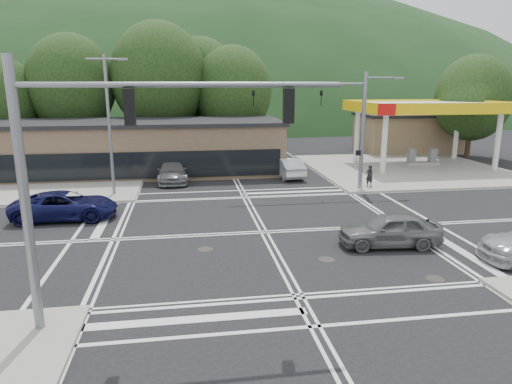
{
  "coord_description": "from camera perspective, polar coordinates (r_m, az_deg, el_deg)",
  "views": [
    {
      "loc": [
        -3.69,
        -21.37,
        7.24
      ],
      "look_at": [
        0.03,
        2.8,
        1.4
      ],
      "focal_mm": 32.0,
      "sensor_mm": 36.0,
      "label": 1
    }
  ],
  "objects": [
    {
      "name": "tree_n_b",
      "position": [
        45.43,
        -12.03,
        13.85
      ],
      "size": [
        9.0,
        9.0,
        12.98
      ],
      "color": "#382619",
      "rests_on": "ground"
    },
    {
      "name": "streetlight_nw",
      "position": [
        30.81,
        -17.82,
        8.72
      ],
      "size": [
        2.5,
        0.25,
        9.0
      ],
      "color": "slate",
      "rests_on": "ground"
    },
    {
      "name": "car_blue_west",
      "position": [
        26.89,
        -22.77,
        -1.57
      ],
      "size": [
        5.51,
        2.57,
        1.53
      ],
      "primitive_type": "imported",
      "rotation": [
        0.0,
        0.0,
        1.58
      ],
      "color": "#0E0F3D",
      "rests_on": "ground"
    },
    {
      "name": "tree_n_a",
      "position": [
        46.52,
        -22.1,
        12.35
      ],
      "size": [
        8.0,
        8.0,
        11.75
      ],
      "color": "#382619",
      "rests_on": "ground"
    },
    {
      "name": "sidewalk_nw",
      "position": [
        38.75,
        -25.56,
        1.45
      ],
      "size": [
        16.0,
        16.0,
        0.15
      ],
      "primitive_type": "cube",
      "color": "gray",
      "rests_on": "ground"
    },
    {
      "name": "tree_ne",
      "position": [
        49.8,
        25.49,
        10.55
      ],
      "size": [
        7.2,
        7.2,
        9.99
      ],
      "color": "#382619",
      "rests_on": "ground"
    },
    {
      "name": "signal_mast_ne",
      "position": [
        31.49,
        11.15,
        9.24
      ],
      "size": [
        11.65,
        0.3,
        8.0
      ],
      "color": "slate",
      "rests_on": "ground"
    },
    {
      "name": "sidewalk_ne",
      "position": [
        41.51,
        18.18,
        2.82
      ],
      "size": [
        16.0,
        16.0,
        0.15
      ],
      "primitive_type": "cube",
      "color": "gray",
      "rests_on": "ground"
    },
    {
      "name": "signal_mast_sw",
      "position": [
        13.61,
        -20.13,
        3.65
      ],
      "size": [
        9.14,
        0.28,
        8.0
      ],
      "color": "slate",
      "rests_on": "ground"
    },
    {
      "name": "car_queue_a",
      "position": [
        36.16,
        4.04,
        3.09
      ],
      "size": [
        1.93,
        4.77,
        1.54
      ],
      "primitive_type": "imported",
      "rotation": [
        0.0,
        0.0,
        3.21
      ],
      "color": "#B6BABE",
      "rests_on": "ground"
    },
    {
      "name": "pedestrian",
      "position": [
        33.06,
        13.99,
        1.99
      ],
      "size": [
        0.6,
        0.43,
        1.52
      ],
      "primitive_type": "imported",
      "rotation": [
        0.0,
        0.0,
        3.27
      ],
      "color": "black",
      "rests_on": "sidewalk_ne"
    },
    {
      "name": "tree_n_e",
      "position": [
        49.39,
        -6.98,
        13.22
      ],
      "size": [
        8.4,
        8.4,
        11.98
      ],
      "color": "#382619",
      "rests_on": "ground"
    },
    {
      "name": "convenience_store",
      "position": [
        52.34,
        18.35,
        6.9
      ],
      "size": [
        10.0,
        6.0,
        3.8
      ],
      "primitive_type": "cube",
      "color": "#846B4F",
      "rests_on": "ground"
    },
    {
      "name": "car_northbound",
      "position": [
        35.01,
        -10.44,
        2.56
      ],
      "size": [
        2.36,
        5.39,
        1.54
      ],
      "primitive_type": "imported",
      "rotation": [
        0.0,
        0.0,
        0.04
      ],
      "color": "slate",
      "rests_on": "ground"
    },
    {
      "name": "commercial_row",
      "position": [
        38.96,
        -15.09,
        5.24
      ],
      "size": [
        24.0,
        8.0,
        4.0
      ],
      "primitive_type": "cube",
      "color": "brown",
      "rests_on": "ground"
    },
    {
      "name": "gas_station_canopy",
      "position": [
        42.75,
        20.48,
        9.65
      ],
      "size": [
        12.32,
        8.34,
        5.75
      ],
      "color": "silver",
      "rests_on": "ground"
    },
    {
      "name": "tree_n_c",
      "position": [
        45.61,
        -2.92,
        12.47
      ],
      "size": [
        7.6,
        7.6,
        10.87
      ],
      "color": "#382619",
      "rests_on": "ground"
    },
    {
      "name": "car_queue_b",
      "position": [
        37.9,
        2.13,
        3.51
      ],
      "size": [
        1.88,
        4.28,
        1.43
      ],
      "primitive_type": "imported",
      "rotation": [
        0.0,
        0.0,
        3.19
      ],
      "color": "beige",
      "rests_on": "ground"
    },
    {
      "name": "ground",
      "position": [
        22.86,
        0.99,
        -5.03
      ],
      "size": [
        120.0,
        120.0,
        0.0
      ],
      "primitive_type": "plane",
      "color": "black",
      "rests_on": "ground"
    },
    {
      "name": "hill_north",
      "position": [
        111.66,
        -6.94,
        9.62
      ],
      "size": [
        252.0,
        126.0,
        140.0
      ],
      "primitive_type": "ellipsoid",
      "color": "#183417",
      "rests_on": "ground"
    },
    {
      "name": "car_grey_center",
      "position": [
        21.6,
        16.35,
        -4.54
      ],
      "size": [
        4.7,
        2.24,
        1.55
      ],
      "primitive_type": "imported",
      "rotation": [
        0.0,
        0.0,
        -1.66
      ],
      "color": "slate",
      "rests_on": "ground"
    }
  ]
}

